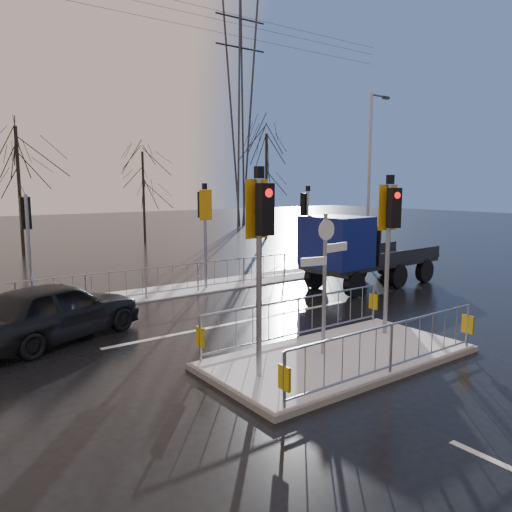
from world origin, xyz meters
TOP-DOWN VIEW (x-y plane):
  - ground at (0.00, 0.00)m, footprint 120.00×120.00m
  - snow_verge at (0.00, 8.60)m, footprint 30.00×2.00m
  - lane_markings at (0.00, -0.33)m, footprint 8.00×11.38m
  - traffic_island at (-0.01, 0.01)m, footprint 6.00×3.04m
  - far_kerb_fixtures at (0.29, 8.09)m, footprint 18.00×0.65m
  - car_far_lane at (-4.63, 5.14)m, footprint 4.74×3.26m
  - flatbed_truck at (5.76, 5.07)m, footprint 5.96×2.43m
  - tree_far_a at (-2.00, 22.00)m, footprint 3.75×3.75m
  - tree_far_b at (6.00, 24.00)m, footprint 3.25×3.25m
  - tree_far_c at (14.00, 21.00)m, footprint 4.00×4.00m
  - street_lamp_right at (10.57, 8.50)m, footprint 1.25×0.18m
  - pylon_wires at (16.88, 30.00)m, footprint 70.00×2.38m

SIDE VIEW (x-z plane):
  - ground at x=0.00m, z-range 0.00..0.00m
  - lane_markings at x=0.00m, z-range 0.00..0.01m
  - snow_verge at x=0.00m, z-range 0.00..0.04m
  - traffic_island at x=-0.01m, z-range -1.68..2.47m
  - car_far_lane at x=-4.63m, z-range 0.00..1.50m
  - far_kerb_fixtures at x=0.29m, z-range -0.90..2.93m
  - flatbed_truck at x=5.76m, z-range 0.09..2.80m
  - tree_far_b at x=6.00m, z-range 1.11..7.25m
  - street_lamp_right at x=10.57m, z-range 0.39..8.39m
  - tree_far_a at x=-2.00m, z-range 1.28..8.36m
  - tree_far_c at x=14.00m, z-range 1.37..8.92m
  - pylon_wires at x=16.88m, z-range 1.05..21.02m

